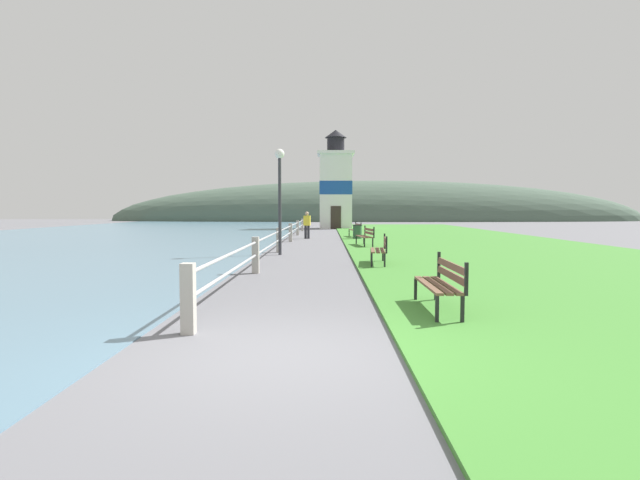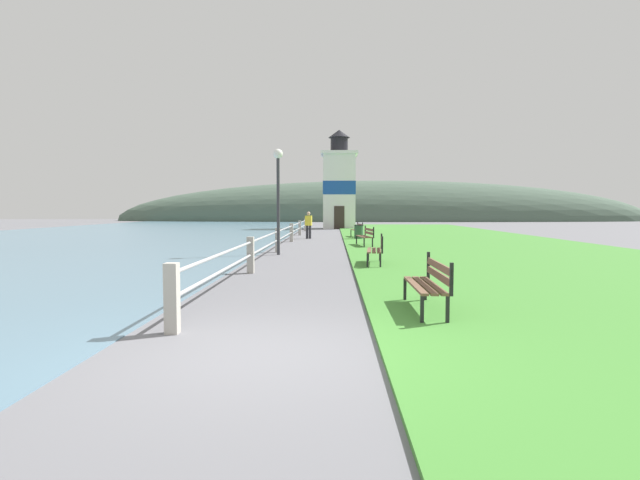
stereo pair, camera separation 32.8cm
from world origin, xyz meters
The scene contains 13 objects.
ground_plane centered at (0.00, 0.00, 0.00)m, with size 160.00×160.00×0.00m, color slate.
grass_verge centered at (7.44, 19.73, 0.03)m, with size 12.00×59.18×0.06m.
water_strip centered at (-13.94, 19.73, 0.01)m, with size 24.00×94.69×0.01m.
seawall_railing centered at (-1.34, 17.27, 0.58)m, with size 0.18×32.72×0.98m.
park_bench_near centered at (2.46, 2.42, 0.54)m, with size 0.48×1.88×0.94m.
park_bench_midway centered at (2.20, 9.37, 0.54)m, with size 0.62×1.80×0.94m.
park_bench_far centered at (2.38, 17.06, 0.54)m, with size 0.72×2.03×0.94m.
park_bench_by_lighthouse centered at (2.35, 24.36, 0.54)m, with size 0.69×1.71×0.94m.
lighthouse centered at (1.38, 39.12, 3.82)m, with size 3.24×3.24×8.78m.
person_strolling centered at (-0.57, 23.31, 0.85)m, with size 0.41×0.27×1.58m.
trash_bin centered at (2.32, 22.48, 0.42)m, with size 0.54×0.54×0.84m.
lamp_post centered at (-1.19, 12.94, 2.74)m, with size 0.36×0.36×3.96m.
distant_hillside centered at (8.00, 69.45, 0.00)m, with size 80.00×16.00×12.00m.
Camera 2 is at (0.88, -5.73, 1.71)m, focal length 28.00 mm.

